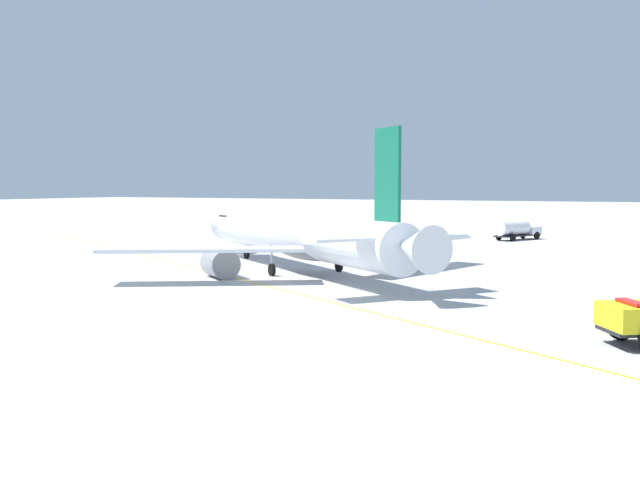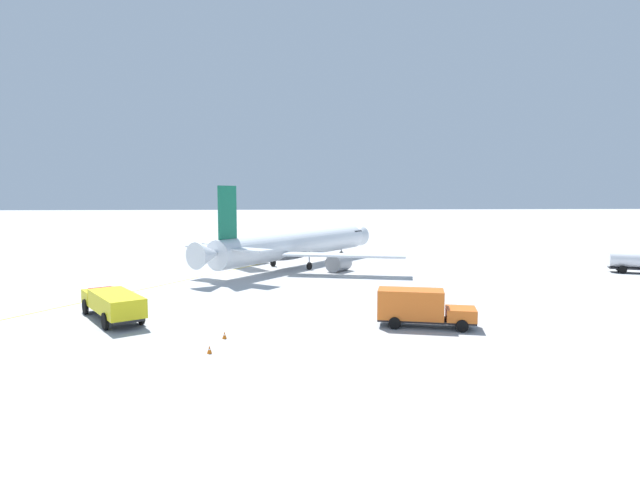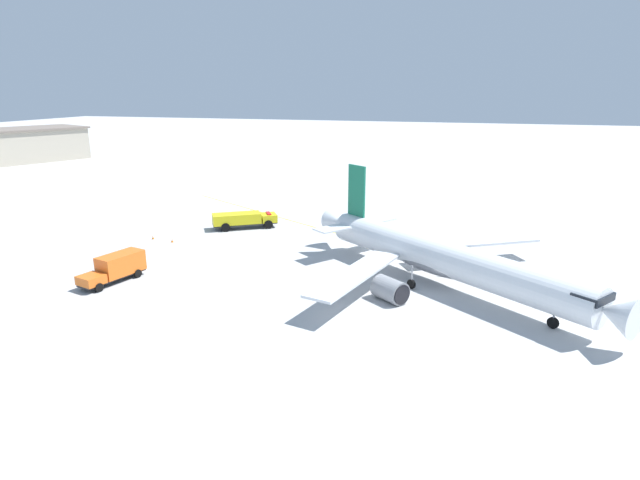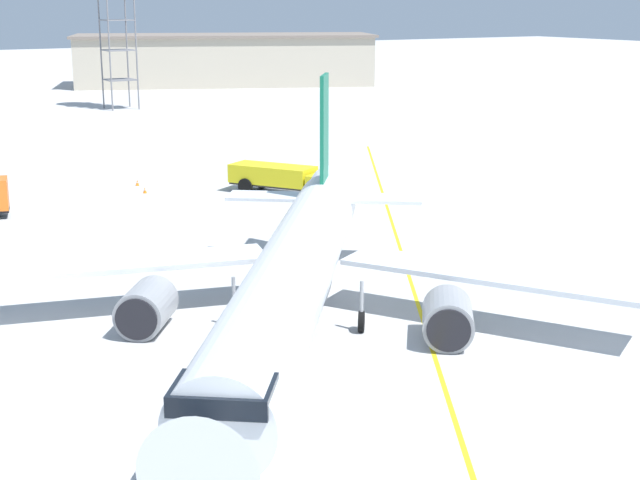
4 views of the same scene
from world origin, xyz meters
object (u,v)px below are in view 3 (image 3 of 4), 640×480
object	(u,v)px
airliner_main	(441,259)
catering_truck_truck	(116,267)
safety_cone_near	(172,240)
safety_cone_mid	(153,237)
fire_tender_truck	(243,219)

from	to	relation	value
airliner_main	catering_truck_truck	size ratio (longest dim) A/B	4.21
safety_cone_near	safety_cone_mid	world-z (taller)	same
safety_cone_mid	catering_truck_truck	bearing A→B (deg)	20.61
catering_truck_truck	fire_tender_truck	bearing A→B (deg)	-174.65
fire_tender_truck	safety_cone_near	xyz separation A→B (m)	(10.35, -6.67, -1.26)
catering_truck_truck	safety_cone_mid	bearing A→B (deg)	-144.96
airliner_main	fire_tender_truck	world-z (taller)	airliner_main
fire_tender_truck	airliner_main	bearing A→B (deg)	-60.00
safety_cone_mid	airliner_main	bearing A→B (deg)	80.56
fire_tender_truck	safety_cone_near	world-z (taller)	fire_tender_truck
airliner_main	safety_cone_near	world-z (taller)	airliner_main
airliner_main	safety_cone_near	distance (m)	39.45
airliner_main	safety_cone_near	xyz separation A→B (m)	(-6.43, -38.81, -2.92)
catering_truck_truck	airliner_main	bearing A→B (deg)	118.83
catering_truck_truck	safety_cone_near	world-z (taller)	catering_truck_truck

